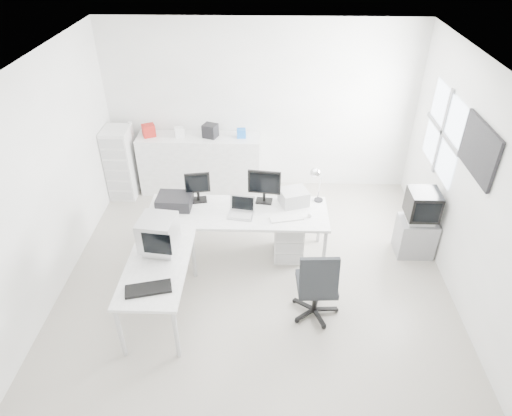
{
  "coord_description": "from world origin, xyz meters",
  "views": [
    {
      "loc": [
        0.14,
        -4.5,
        4.18
      ],
      "look_at": [
        0.0,
        0.2,
        1.0
      ],
      "focal_mm": 32.0,
      "sensor_mm": 36.0,
      "label": 1
    }
  ],
  "objects_px": {
    "main_desk": "(238,234)",
    "sideboard": "(200,164)",
    "office_chair": "(317,281)",
    "crt_tv": "(422,207)",
    "laser_printer": "(294,197)",
    "side_desk": "(160,289)",
    "lcd_monitor_large": "(264,187)",
    "filing_cabinet": "(121,163)",
    "laptop": "(241,209)",
    "drawer_pedestal": "(289,237)",
    "inkjet_printer": "(175,201)",
    "crt_monitor": "(159,234)",
    "lcd_monitor_small": "(198,187)",
    "tv_cabinet": "(415,236)"
  },
  "relations": [
    {
      "from": "main_desk",
      "to": "sideboard",
      "type": "relative_size",
      "value": 1.2
    },
    {
      "from": "office_chair",
      "to": "crt_tv",
      "type": "relative_size",
      "value": 2.05
    },
    {
      "from": "laser_printer",
      "to": "crt_tv",
      "type": "relative_size",
      "value": 0.71
    },
    {
      "from": "side_desk",
      "to": "crt_tv",
      "type": "bearing_deg",
      "value": 20.63
    },
    {
      "from": "lcd_monitor_large",
      "to": "filing_cabinet",
      "type": "relative_size",
      "value": 0.38
    },
    {
      "from": "side_desk",
      "to": "laptop",
      "type": "xyz_separation_m",
      "value": [
        0.9,
        1.0,
        0.49
      ]
    },
    {
      "from": "side_desk",
      "to": "drawer_pedestal",
      "type": "bearing_deg",
      "value": 36.57
    },
    {
      "from": "drawer_pedestal",
      "to": "main_desk",
      "type": "bearing_deg",
      "value": -175.91
    },
    {
      "from": "main_desk",
      "to": "filing_cabinet",
      "type": "xyz_separation_m",
      "value": [
        -2.02,
        1.57,
        0.22
      ]
    },
    {
      "from": "inkjet_printer",
      "to": "filing_cabinet",
      "type": "bearing_deg",
      "value": 130.21
    },
    {
      "from": "main_desk",
      "to": "crt_tv",
      "type": "height_order",
      "value": "crt_tv"
    },
    {
      "from": "office_chair",
      "to": "lcd_monitor_large",
      "type": "bearing_deg",
      "value": 113.09
    },
    {
      "from": "drawer_pedestal",
      "to": "crt_monitor",
      "type": "height_order",
      "value": "crt_monitor"
    },
    {
      "from": "side_desk",
      "to": "lcd_monitor_small",
      "type": "distance_m",
      "value": 1.5
    },
    {
      "from": "laptop",
      "to": "crt_tv",
      "type": "xyz_separation_m",
      "value": [
        2.43,
        0.25,
        -0.09
      ]
    },
    {
      "from": "crt_tv",
      "to": "office_chair",
      "type": "bearing_deg",
      "value": -140.95
    },
    {
      "from": "crt_tv",
      "to": "filing_cabinet",
      "type": "xyz_separation_m",
      "value": [
        -4.5,
        1.42,
        -0.17
      ]
    },
    {
      "from": "lcd_monitor_small",
      "to": "office_chair",
      "type": "height_order",
      "value": "lcd_monitor_small"
    },
    {
      "from": "drawer_pedestal",
      "to": "filing_cabinet",
      "type": "xyz_separation_m",
      "value": [
        -2.72,
        1.52,
        0.3
      ]
    },
    {
      "from": "crt_monitor",
      "to": "office_chair",
      "type": "height_order",
      "value": "crt_monitor"
    },
    {
      "from": "drawer_pedestal",
      "to": "tv_cabinet",
      "type": "distance_m",
      "value": 1.78
    },
    {
      "from": "crt_tv",
      "to": "laptop",
      "type": "bearing_deg",
      "value": -174.07
    },
    {
      "from": "inkjet_printer",
      "to": "sideboard",
      "type": "xyz_separation_m",
      "value": [
        0.11,
        1.66,
        -0.33
      ]
    },
    {
      "from": "lcd_monitor_large",
      "to": "tv_cabinet",
      "type": "height_order",
      "value": "lcd_monitor_large"
    },
    {
      "from": "laser_printer",
      "to": "laptop",
      "type": "bearing_deg",
      "value": -174.6
    },
    {
      "from": "office_chair",
      "to": "laser_printer",
      "type": "bearing_deg",
      "value": 97.61
    },
    {
      "from": "crt_monitor",
      "to": "filing_cabinet",
      "type": "bearing_deg",
      "value": 123.17
    },
    {
      "from": "inkjet_printer",
      "to": "tv_cabinet",
      "type": "relative_size",
      "value": 0.84
    },
    {
      "from": "laptop",
      "to": "crt_tv",
      "type": "relative_size",
      "value": 0.7
    },
    {
      "from": "main_desk",
      "to": "drawer_pedestal",
      "type": "relative_size",
      "value": 4.0
    },
    {
      "from": "office_chair",
      "to": "filing_cabinet",
      "type": "relative_size",
      "value": 0.85
    },
    {
      "from": "lcd_monitor_small",
      "to": "tv_cabinet",
      "type": "height_order",
      "value": "lcd_monitor_small"
    },
    {
      "from": "main_desk",
      "to": "lcd_monitor_large",
      "type": "height_order",
      "value": "lcd_monitor_large"
    },
    {
      "from": "lcd_monitor_small",
      "to": "crt_monitor",
      "type": "bearing_deg",
      "value": -116.02
    },
    {
      "from": "crt_tv",
      "to": "laser_printer",
      "type": "bearing_deg",
      "value": 177.74
    },
    {
      "from": "side_desk",
      "to": "lcd_monitor_small",
      "type": "xyz_separation_m",
      "value": [
        0.3,
        1.35,
        0.59
      ]
    },
    {
      "from": "laser_printer",
      "to": "office_chair",
      "type": "distance_m",
      "value": 1.34
    },
    {
      "from": "side_desk",
      "to": "lcd_monitor_small",
      "type": "bearing_deg",
      "value": 77.47
    },
    {
      "from": "filing_cabinet",
      "to": "sideboard",
      "type": "bearing_deg",
      "value": 8.42
    },
    {
      "from": "main_desk",
      "to": "sideboard",
      "type": "height_order",
      "value": "sideboard"
    },
    {
      "from": "crt_monitor",
      "to": "crt_tv",
      "type": "relative_size",
      "value": 0.98
    },
    {
      "from": "side_desk",
      "to": "tv_cabinet",
      "type": "distance_m",
      "value": 3.55
    },
    {
      "from": "inkjet_printer",
      "to": "sideboard",
      "type": "distance_m",
      "value": 1.7
    },
    {
      "from": "crt_tv",
      "to": "sideboard",
      "type": "relative_size",
      "value": 0.25
    },
    {
      "from": "crt_tv",
      "to": "crt_monitor",
      "type": "bearing_deg",
      "value": -163.23
    },
    {
      "from": "main_desk",
      "to": "crt_tv",
      "type": "relative_size",
      "value": 4.8
    },
    {
      "from": "drawer_pedestal",
      "to": "lcd_monitor_large",
      "type": "distance_m",
      "value": 0.79
    },
    {
      "from": "lcd_monitor_large",
      "to": "laptop",
      "type": "xyz_separation_m",
      "value": [
        -0.3,
        -0.35,
        -0.12
      ]
    },
    {
      "from": "drawer_pedestal",
      "to": "laptop",
      "type": "distance_m",
      "value": 0.87
    },
    {
      "from": "side_desk",
      "to": "lcd_monitor_large",
      "type": "distance_m",
      "value": 1.9
    }
  ]
}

